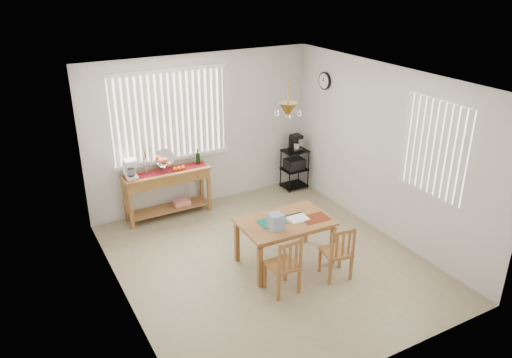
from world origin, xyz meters
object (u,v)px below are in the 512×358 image
wire_cart (295,165)px  chair_right (337,252)px  sideboard (168,182)px  chair_left (284,266)px  dining_table (285,226)px  cart_items (295,143)px

wire_cart → chair_right: bearing=-111.8°
sideboard → chair_left: bearing=-78.6°
chair_left → chair_right: chair_left is taller
sideboard → wire_cart: sideboard is taller
sideboard → dining_table: 2.34m
chair_left → wire_cart: bearing=54.8°
chair_right → cart_items: bearing=68.3°
sideboard → dining_table: size_ratio=1.13×
chair_left → chair_right: bearing=-4.6°
sideboard → chair_right: (1.35, -2.80, -0.22)m
cart_items → dining_table: size_ratio=0.24×
dining_table → chair_right: 0.80m
cart_items → chair_right: bearing=-111.7°
sideboard → chair_right: sideboard is taller
cart_items → chair_right: 3.00m
sideboard → chair_left: sideboard is taller
sideboard → chair_right: bearing=-64.3°
sideboard → dining_table: sideboard is taller
cart_items → dining_table: (-1.52, -2.10, -0.30)m
sideboard → cart_items: bearing=-1.2°
wire_cart → chair_left: bearing=-125.2°
dining_table → wire_cart: bearing=54.1°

